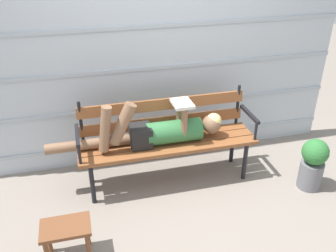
% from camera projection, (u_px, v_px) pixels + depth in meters
% --- Properties ---
extents(ground_plane, '(12.00, 12.00, 0.00)m').
position_uv_depth(ground_plane, '(171.00, 188.00, 3.72)').
color(ground_plane, gray).
extents(house_siding, '(4.01, 0.08, 2.53)m').
position_uv_depth(house_siding, '(155.00, 46.00, 3.68)').
color(house_siding, '#B2BCC6').
rests_on(house_siding, ground).
extents(park_bench, '(1.75, 0.43, 0.90)m').
position_uv_depth(park_bench, '(166.00, 135.00, 3.65)').
color(park_bench, brown).
rests_on(park_bench, ground).
extents(reclining_person, '(1.70, 0.25, 0.51)m').
position_uv_depth(reclining_person, '(159.00, 130.00, 3.53)').
color(reclining_person, '#33703D').
extents(footstool, '(0.38, 0.25, 0.33)m').
position_uv_depth(footstool, '(66.00, 233.00, 2.83)').
color(footstool, brown).
rests_on(footstool, ground).
extents(potted_plant, '(0.26, 0.26, 0.54)m').
position_uv_depth(potted_plant, '(313.00, 163.00, 3.61)').
color(potted_plant, slate).
rests_on(potted_plant, ground).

